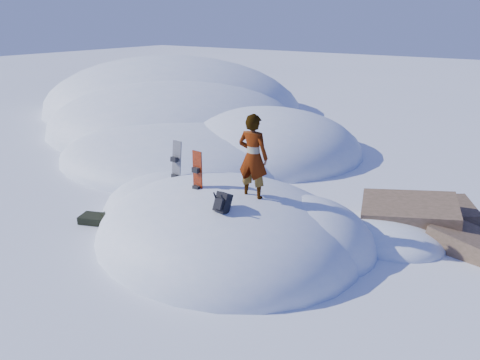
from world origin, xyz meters
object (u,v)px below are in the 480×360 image
Objects in this scene: snowboard_dark at (176,170)px; backpack at (222,203)px; snowboard_red at (197,181)px; person at (253,157)px.

snowboard_dark is 3.10m from backpack.
snowboard_dark is at bearing 154.13° from snowboard_red.
backpack is (1.19, -0.59, -0.09)m from snowboard_red.
snowboard_red reaches higher than backpack.
snowboard_red is 0.76× the size of person.
person is at bearing 86.40° from backpack.
person is (0.15, 0.98, 0.82)m from backpack.
person is at bearing 20.86° from snowboard_red.
snowboard_red is 1.33m from backpack.
backpack is 0.26× the size of person.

